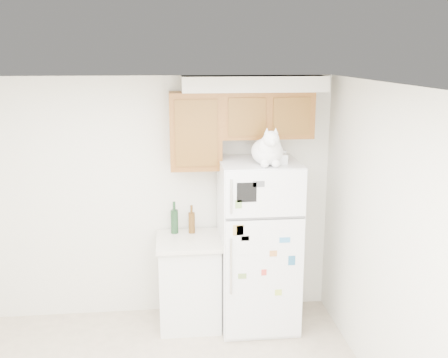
{
  "coord_description": "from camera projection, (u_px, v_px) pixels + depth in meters",
  "views": [
    {
      "loc": [
        0.24,
        -3.25,
        2.72
      ],
      "look_at": [
        0.75,
        1.55,
        1.55
      ],
      "focal_mm": 42.0,
      "sensor_mm": 36.0,
      "label": 1
    }
  ],
  "objects": [
    {
      "name": "cat",
      "position": [
        268.0,
        150.0,
        4.84
      ],
      "size": [
        0.36,
        0.53,
        0.37
      ],
      "color": "white",
      "rests_on": "refrigerator"
    },
    {
      "name": "bottle_green",
      "position": [
        174.0,
        217.0,
        5.32
      ],
      "size": [
        0.08,
        0.08,
        0.33
      ],
      "primitive_type": null,
      "color": "#19381E",
      "rests_on": "base_counter"
    },
    {
      "name": "storage_box_front",
      "position": [
        279.0,
        159.0,
        4.91
      ],
      "size": [
        0.16,
        0.12,
        0.09
      ],
      "primitive_type": "cube",
      "rotation": [
        0.0,
        0.0,
        0.05
      ],
      "color": "white",
      "rests_on": "refrigerator"
    },
    {
      "name": "storage_box_back",
      "position": [
        275.0,
        155.0,
        5.08
      ],
      "size": [
        0.2,
        0.16,
        0.1
      ],
      "primitive_type": "cube",
      "rotation": [
        0.0,
        0.0,
        0.15
      ],
      "color": "white",
      "rests_on": "refrigerator"
    },
    {
      "name": "refrigerator",
      "position": [
        258.0,
        245.0,
        5.22
      ],
      "size": [
        0.76,
        0.78,
        1.7
      ],
      "color": "white",
      "rests_on": "ground_plane"
    },
    {
      "name": "room_shell",
      "position": [
        153.0,
        208.0,
        3.61
      ],
      "size": [
        3.84,
        4.04,
        2.52
      ],
      "color": "silver",
      "rests_on": "ground_plane"
    },
    {
      "name": "base_counter",
      "position": [
        189.0,
        281.0,
        5.31
      ],
      "size": [
        0.64,
        0.64,
        0.92
      ],
      "color": "white",
      "rests_on": "ground_plane"
    },
    {
      "name": "bottle_amber",
      "position": [
        192.0,
        219.0,
        5.33
      ],
      "size": [
        0.07,
        0.07,
        0.29
      ],
      "primitive_type": null,
      "color": "#593814",
      "rests_on": "base_counter"
    }
  ]
}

